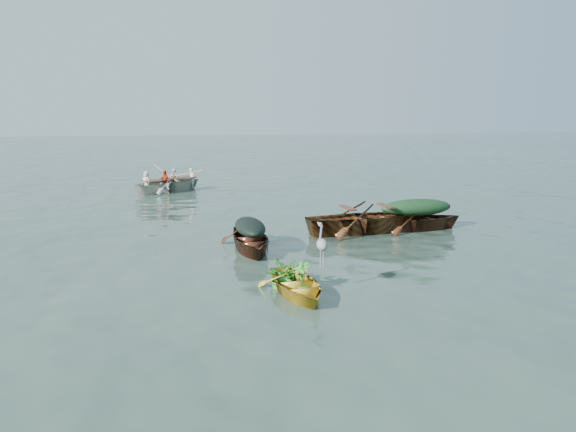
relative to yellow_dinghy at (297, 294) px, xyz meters
name	(u,v)px	position (x,y,z in m)	size (l,w,h in m)	color
ground	(319,239)	(1.67, 4.65, 0.00)	(140.00, 140.00, 0.00)	#384E42
yellow_dinghy	(297,294)	(0.00, 0.00, 0.00)	(1.21, 2.78, 0.73)	gold
dark_covered_boat	(250,250)	(-0.42, 3.77, 0.00)	(1.35, 3.64, 0.91)	#4B2511
green_tarp_boat	(415,230)	(4.85, 5.23, 0.00)	(1.28, 4.13, 0.95)	#43200F
open_wooden_boat	(366,233)	(3.26, 5.17, 0.00)	(1.60, 5.13, 1.24)	brown
rowed_boat	(170,192)	(-2.50, 15.05, 0.00)	(1.36, 4.54, 1.09)	beige
dark_tarp_cover	(250,225)	(-0.42, 3.77, 0.65)	(0.74, 2.00, 0.40)	black
green_tarp_cover	(416,206)	(4.85, 5.23, 0.73)	(0.71, 2.27, 0.52)	#17381A
thwart_benches	(367,211)	(3.26, 5.17, 0.64)	(0.96, 2.56, 0.04)	#471B10
heron	(322,251)	(0.54, 0.11, 0.82)	(0.28, 0.40, 0.92)	gray
dinghy_weeds	(289,255)	(-0.04, 0.55, 0.66)	(0.70, 0.90, 0.60)	#246A1C
rowers	(169,171)	(-2.50, 15.05, 0.93)	(1.22, 3.18, 0.76)	silver
oars	(170,179)	(-2.50, 15.05, 0.58)	(2.60, 0.60, 0.06)	olive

